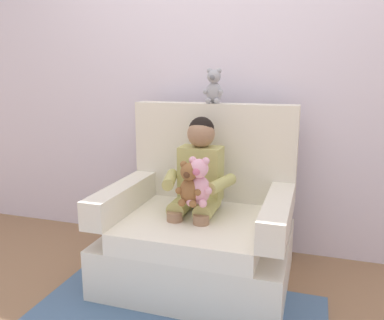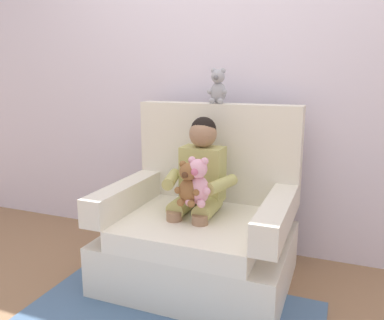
# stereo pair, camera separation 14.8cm
# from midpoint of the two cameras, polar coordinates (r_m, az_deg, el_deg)

# --- Properties ---
(ground_plane) EXTENTS (8.00, 8.00, 0.00)m
(ground_plane) POSITION_cam_midpoint_polar(r_m,az_deg,el_deg) (2.55, 2.70, -17.14)
(ground_plane) COLOR #936D4C
(back_wall) EXTENTS (6.00, 0.10, 2.60)m
(back_wall) POSITION_cam_midpoint_polar(r_m,az_deg,el_deg) (2.82, 7.24, 13.17)
(back_wall) COLOR silver
(back_wall) RESTS_ON ground
(armchair) EXTENTS (1.09, 0.87, 1.07)m
(armchair) POSITION_cam_midpoint_polar(r_m,az_deg,el_deg) (2.46, 3.22, -9.86)
(armchair) COLOR silver
(armchair) RESTS_ON ground
(seated_child) EXTENTS (0.45, 0.39, 0.82)m
(seated_child) POSITION_cam_midpoint_polar(r_m,az_deg,el_deg) (2.37, 2.82, -2.73)
(seated_child) COLOR tan
(seated_child) RESTS_ON armchair
(plush_brown) EXTENTS (0.15, 0.12, 0.25)m
(plush_brown) POSITION_cam_midpoint_polar(r_m,az_deg,el_deg) (2.18, 1.41, -3.66)
(plush_brown) COLOR brown
(plush_brown) RESTS_ON armchair
(plush_pink) EXTENTS (0.16, 0.13, 0.28)m
(plush_pink) POSITION_cam_midpoint_polar(r_m,az_deg,el_deg) (2.18, 2.83, -3.36)
(plush_pink) COLOR #EAA8BC
(plush_pink) RESTS_ON armchair
(plush_grey_on_backrest) EXTENTS (0.13, 0.11, 0.23)m
(plush_grey_on_backrest) POSITION_cam_midpoint_polar(r_m,az_deg,el_deg) (2.56, 5.51, 10.56)
(plush_grey_on_backrest) COLOR #9E9EA3
(plush_grey_on_backrest) RESTS_ON armchair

